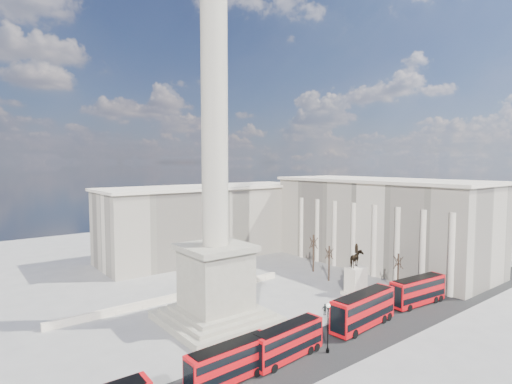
{
  "coord_description": "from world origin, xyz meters",
  "views": [
    {
      "loc": [
        -28.82,
        -41.29,
        22.1
      ],
      "look_at": [
        4.13,
        1.2,
        18.13
      ],
      "focal_mm": 28.0,
      "sensor_mm": 36.0,
      "label": 1
    }
  ],
  "objects": [
    {
      "name": "asphalt_road",
      "position": [
        5.0,
        -10.0,
        0.0
      ],
      "size": [
        120.0,
        9.0,
        0.01
      ],
      "primitive_type": "cube",
      "color": "#252525",
      "rests_on": "ground"
    },
    {
      "name": "balustrade_wall",
      "position": [
        0.0,
        16.0,
        0.55
      ],
      "size": [
        40.0,
        0.6,
        1.1
      ],
      "primitive_type": "cube",
      "color": "beige",
      "rests_on": "ground"
    },
    {
      "name": "pedestrian_crossing",
      "position": [
        13.68,
        -2.86,
        0.84
      ],
      "size": [
        1.03,
        0.92,
        1.68
      ],
      "primitive_type": "imported",
      "rotation": [
        0.0,
        0.0,
        2.49
      ],
      "color": "black",
      "rests_on": "ground"
    },
    {
      "name": "red_bus_a",
      "position": [
        -7.08,
        -9.1,
        2.04
      ],
      "size": [
        9.68,
        2.59,
        3.9
      ],
      "rotation": [
        0.0,
        0.0,
        0.04
      ],
      "color": "red",
      "rests_on": "ground"
    },
    {
      "name": "red_bus_d",
      "position": [
        28.31,
        -8.81,
        2.25
      ],
      "size": [
        10.77,
        3.36,
        4.3
      ],
      "rotation": [
        0.0,
        0.0,
        -0.09
      ],
      "color": "red",
      "rests_on": "ground"
    },
    {
      "name": "bare_tree_mid",
      "position": [
        26.87,
        8.24,
        5.45
      ],
      "size": [
        1.82,
        1.82,
        6.91
      ],
      "rotation": [
        0.0,
        0.0,
        0.2
      ],
      "color": "#332319",
      "rests_on": "ground"
    },
    {
      "name": "building_northeast",
      "position": [
        20.0,
        40.0,
        8.32
      ],
      "size": [
        51.0,
        17.0,
        16.6
      ],
      "color": "beige",
      "rests_on": "ground"
    },
    {
      "name": "red_bus_b",
      "position": [
        0.63,
        -9.19,
        2.07
      ],
      "size": [
        9.87,
        3.08,
        3.94
      ],
      "rotation": [
        0.0,
        0.0,
        0.09
      ],
      "color": "red",
      "rests_on": "ground"
    },
    {
      "name": "pedestrian_standing",
      "position": [
        22.74,
        -5.68,
        0.76
      ],
      "size": [
        0.83,
        0.7,
        1.53
      ],
      "primitive_type": "imported",
      "rotation": [
        0.0,
        0.0,
        3.31
      ],
      "color": "black",
      "rests_on": "ground"
    },
    {
      "name": "red_bus_c",
      "position": [
        14.6,
        -8.9,
        2.45
      ],
      "size": [
        11.69,
        3.57,
        4.67
      ],
      "rotation": [
        0.0,
        0.0,
        0.08
      ],
      "color": "red",
      "rests_on": "ground"
    },
    {
      "name": "bare_tree_far",
      "position": [
        29.19,
        14.5,
        6.24
      ],
      "size": [
        1.94,
        1.94,
        7.92
      ],
      "rotation": [
        0.0,
        0.0,
        0.23
      ],
      "color": "#332319",
      "rests_on": "ground"
    },
    {
      "name": "building_east",
      "position": [
        45.0,
        10.0,
        9.32
      ],
      "size": [
        19.0,
        46.0,
        18.6
      ],
      "color": "beige",
      "rests_on": "ground"
    },
    {
      "name": "ground",
      "position": [
        0.0,
        0.0,
        0.0
      ],
      "size": [
        180.0,
        180.0,
        0.0
      ],
      "primitive_type": "plane",
      "color": "gray",
      "rests_on": "ground"
    },
    {
      "name": "bare_tree_near",
      "position": [
        30.28,
        -3.99,
        5.71
      ],
      "size": [
        1.66,
        1.66,
        7.25
      ],
      "rotation": [
        0.0,
        0.0,
        0.04
      ],
      "color": "#332319",
      "rests_on": "ground"
    },
    {
      "name": "victorian_lamp",
      "position": [
        5.29,
        -10.92,
        3.46
      ],
      "size": [
        0.5,
        0.5,
        5.88
      ],
      "rotation": [
        0.0,
        0.0,
        -0.38
      ],
      "color": "black",
      "rests_on": "ground"
    },
    {
      "name": "nelsons_column",
      "position": [
        0.0,
        5.0,
        12.92
      ],
      "size": [
        14.0,
        14.0,
        49.85
      ],
      "color": "#A39D88",
      "rests_on": "ground"
    },
    {
      "name": "pedestrian_walking",
      "position": [
        23.66,
        -3.41,
        0.81
      ],
      "size": [
        0.71,
        0.66,
        1.63
      ],
      "primitive_type": "imported",
      "rotation": [
        0.0,
        0.0,
        0.6
      ],
      "color": "black",
      "rests_on": "ground"
    },
    {
      "name": "equestrian_statue",
      "position": [
        24.7,
        0.33,
        3.01
      ],
      "size": [
        4.16,
        3.12,
        8.63
      ],
      "color": "beige",
      "rests_on": "ground"
    }
  ]
}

